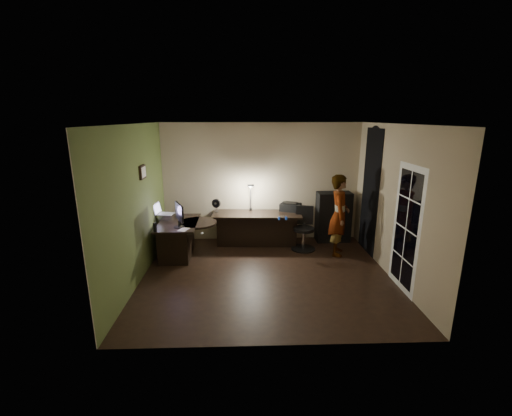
{
  "coord_description": "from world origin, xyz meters",
  "views": [
    {
      "loc": [
        -0.39,
        -5.74,
        2.81
      ],
      "look_at": [
        -0.15,
        1.05,
        1.0
      ],
      "focal_mm": 24.0,
      "sensor_mm": 36.0,
      "label": 1
    }
  ],
  "objects_px": {
    "cabinet": "(333,217)",
    "desk_right": "(257,229)",
    "person": "(339,215)",
    "monitor": "(179,219)",
    "desk_left": "(179,239)",
    "office_chair": "(304,229)"
  },
  "relations": [
    {
      "from": "desk_right",
      "to": "cabinet",
      "type": "xyz_separation_m",
      "value": [
        1.78,
        0.2,
        0.21
      ]
    },
    {
      "from": "desk_right",
      "to": "monitor",
      "type": "relative_size",
      "value": 3.76
    },
    {
      "from": "monitor",
      "to": "office_chair",
      "type": "height_order",
      "value": "monitor"
    },
    {
      "from": "desk_right",
      "to": "desk_left",
      "type": "bearing_deg",
      "value": -156.79
    },
    {
      "from": "desk_right",
      "to": "monitor",
      "type": "distance_m",
      "value": 1.88
    },
    {
      "from": "cabinet",
      "to": "person",
      "type": "distance_m",
      "value": 0.85
    },
    {
      "from": "desk_left",
      "to": "cabinet",
      "type": "bearing_deg",
      "value": 12.54
    },
    {
      "from": "cabinet",
      "to": "desk_right",
      "type": "bearing_deg",
      "value": -175.08
    },
    {
      "from": "monitor",
      "to": "desk_left",
      "type": "bearing_deg",
      "value": 79.83
    },
    {
      "from": "desk_right",
      "to": "cabinet",
      "type": "bearing_deg",
      "value": 9.34
    },
    {
      "from": "desk_left",
      "to": "monitor",
      "type": "height_order",
      "value": "monitor"
    },
    {
      "from": "desk_right",
      "to": "person",
      "type": "distance_m",
      "value": 1.84
    },
    {
      "from": "desk_right",
      "to": "person",
      "type": "relative_size",
      "value": 1.16
    },
    {
      "from": "monitor",
      "to": "desk_right",
      "type": "bearing_deg",
      "value": 6.42
    },
    {
      "from": "desk_right",
      "to": "office_chair",
      "type": "distance_m",
      "value": 1.06
    },
    {
      "from": "desk_left",
      "to": "monitor",
      "type": "bearing_deg",
      "value": -76.69
    },
    {
      "from": "monitor",
      "to": "person",
      "type": "height_order",
      "value": "person"
    },
    {
      "from": "desk_left",
      "to": "cabinet",
      "type": "distance_m",
      "value": 3.51
    },
    {
      "from": "desk_left",
      "to": "monitor",
      "type": "xyz_separation_m",
      "value": [
        0.08,
        -0.32,
        0.53
      ]
    },
    {
      "from": "cabinet",
      "to": "office_chair",
      "type": "bearing_deg",
      "value": -146.87
    },
    {
      "from": "desk_left",
      "to": "cabinet",
      "type": "relative_size",
      "value": 1.1
    },
    {
      "from": "office_chair",
      "to": "cabinet",
      "type": "bearing_deg",
      "value": 45.68
    }
  ]
}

